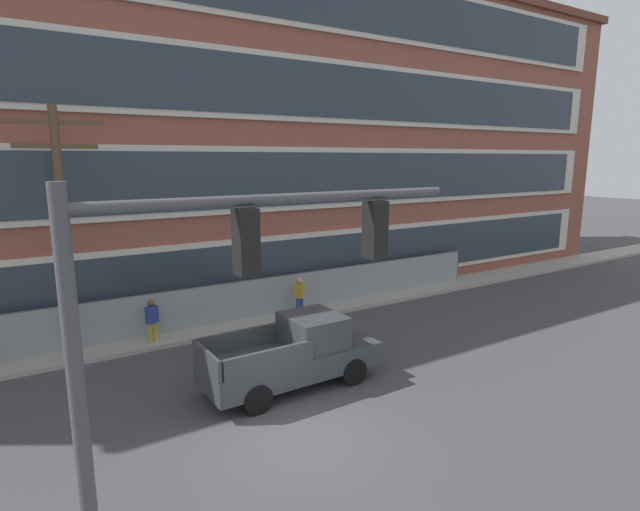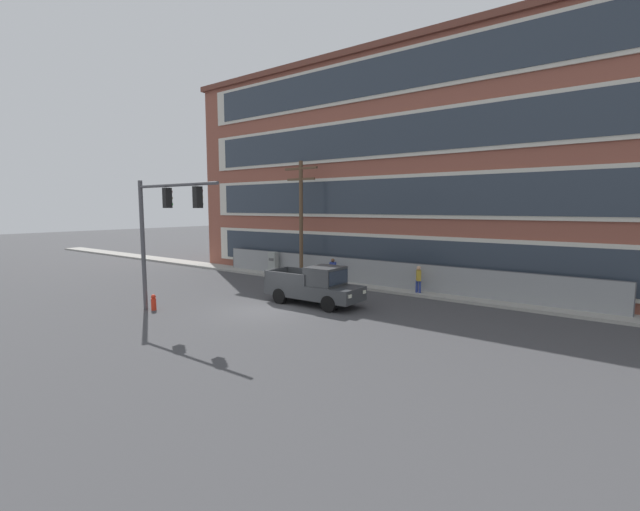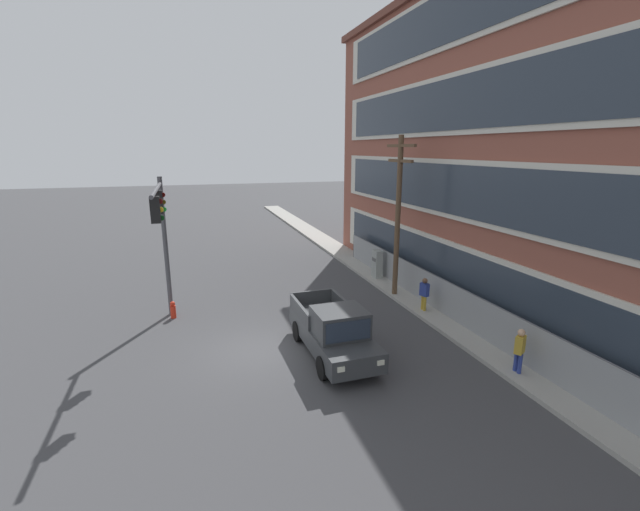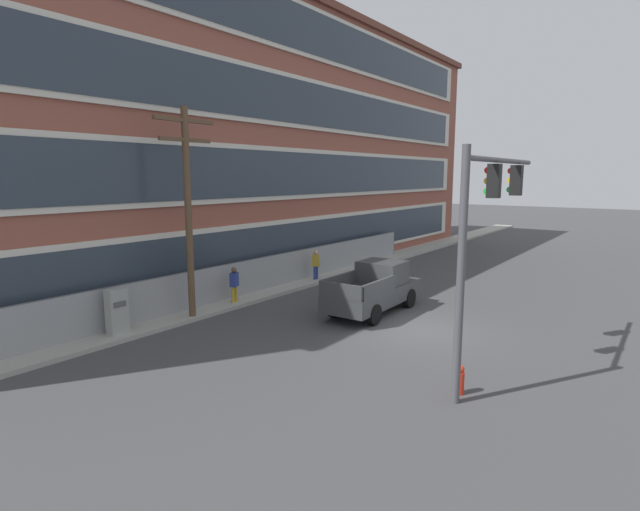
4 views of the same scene
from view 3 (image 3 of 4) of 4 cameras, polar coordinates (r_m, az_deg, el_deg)
The scene contains 10 objects.
ground_plane at distance 16.70m, azimuth -8.30°, elevation -12.38°, with size 160.00×160.00×0.00m, color #424244.
sidewalk_building_side at distance 19.58m, azimuth 16.80°, elevation -8.51°, with size 80.00×1.81×0.16m, color #9E9B93.
chain_link_fence at distance 18.43m, azimuth 19.89°, elevation -7.51°, with size 26.11×0.06×1.73m.
traffic_signal_mast at distance 18.29m, azimuth -20.38°, elevation 3.88°, with size 5.75×0.43×6.25m.
pickup_truck_dark_grey at distance 15.73m, azimuth 1.82°, elevation -10.12°, with size 5.24×2.09×2.02m.
utility_pole_near_corner at distance 21.38m, azimuth 10.38°, elevation 6.06°, with size 2.70×0.26×8.03m.
electrical_cabinet at distance 24.85m, azimuth 7.62°, elevation -1.28°, with size 0.66×0.43×1.75m.
pedestrian_near_cabinet at distance 15.83m, azimuth 25.06°, elevation -11.27°, with size 0.41×0.47×1.69m.
pedestrian_by_fence at distance 20.19m, azimuth 13.73°, elevation -4.90°, with size 0.45×0.35×1.69m.
fire_hydrant at distance 20.39m, azimuth -19.00°, elevation -6.87°, with size 0.24×0.24×0.78m.
Camera 3 is at (14.81, -2.18, 7.39)m, focal length 24.00 mm.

